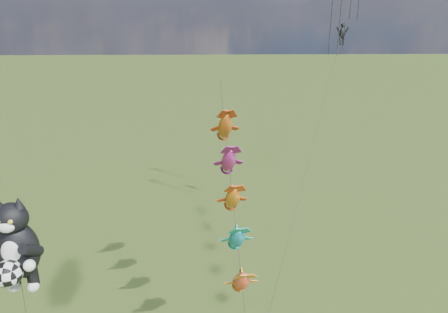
{
  "coord_description": "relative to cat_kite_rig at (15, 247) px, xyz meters",
  "views": [
    {
      "loc": [
        7.75,
        -20.81,
        21.63
      ],
      "look_at": [
        8.41,
        9.43,
        10.39
      ],
      "focal_mm": 35.0,
      "sensor_mm": 36.0,
      "label": 1
    }
  ],
  "objects": [
    {
      "name": "parafoil_rig",
      "position": [
        21.47,
        17.81,
        10.49
      ],
      "size": [
        9.26,
        15.41,
        27.3
      ],
      "rotation": [
        0.0,
        0.0,
        -0.44
      ],
      "color": "brown",
      "rests_on": "ground"
    },
    {
      "name": "cat_kite_rig",
      "position": [
        0.0,
        0.0,
        0.0
      ],
      "size": [
        2.79,
        4.24,
        11.89
      ],
      "rotation": [
        0.0,
        0.0,
        0.35
      ],
      "color": "brown",
      "rests_on": "ground"
    },
    {
      "name": "fish_windsock_rig",
      "position": [
        11.82,
        3.07,
        -0.07
      ],
      "size": [
        2.24,
        15.88,
        15.96
      ],
      "rotation": [
        0.0,
        0.0,
        0.43
      ],
      "color": "brown",
      "rests_on": "ground"
    }
  ]
}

